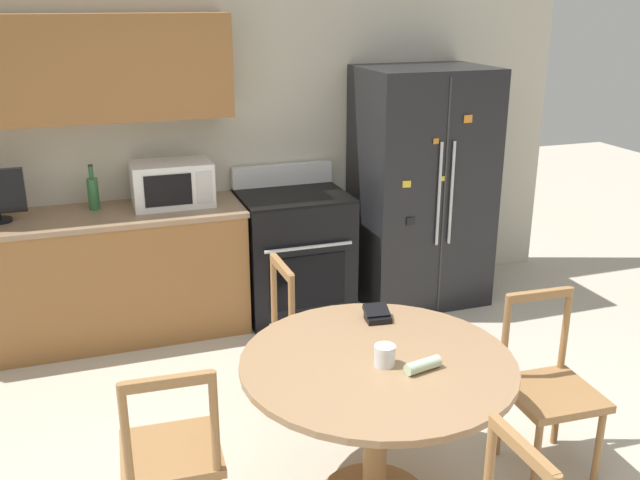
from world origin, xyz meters
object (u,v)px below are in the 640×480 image
at_px(microwave, 172,184).
at_px(oven_range, 294,253).
at_px(candle_glass, 385,357).
at_px(wallet, 377,315).
at_px(counter_bottle, 93,192).
at_px(dining_chair_right, 549,390).
at_px(refrigerator, 421,187).
at_px(dining_chair_left, 171,456).
at_px(dining_chair_far, 310,336).

bearing_deg(microwave, oven_range, -5.05).
bearing_deg(candle_glass, oven_range, 83.04).
relative_size(candle_glass, wallet, 0.67).
xyz_separation_m(counter_bottle, wallet, (1.25, -1.98, -0.23)).
distance_m(dining_chair_right, candle_glass, 0.98).
relative_size(microwave, wallet, 3.89).
bearing_deg(dining_chair_right, counter_bottle, -46.80).
relative_size(oven_range, wallet, 7.74).
height_order(oven_range, candle_glass, oven_range).
bearing_deg(oven_range, refrigerator, -2.75).
distance_m(microwave, dining_chair_left, 2.35).
xyz_separation_m(dining_chair_right, wallet, (-0.76, 0.40, 0.35)).
bearing_deg(oven_range, dining_chair_left, -119.15).
distance_m(dining_chair_far, candle_glass, 1.04).
height_order(microwave, dining_chair_left, microwave).
distance_m(refrigerator, candle_glass, 2.56).
height_order(dining_chair_right, dining_chair_left, same).
distance_m(dining_chair_right, wallet, 0.93).
xyz_separation_m(candle_glass, wallet, (0.15, 0.44, -0.01)).
height_order(microwave, counter_bottle, counter_bottle).
xyz_separation_m(microwave, dining_chair_right, (1.49, -2.30, -0.62)).
height_order(dining_chair_right, candle_glass, dining_chair_right).
bearing_deg(dining_chair_far, wallet, 17.21).
relative_size(oven_range, dining_chair_right, 1.20).
distance_m(oven_range, microwave, 1.04).
bearing_deg(dining_chair_left, oven_range, 63.82).
bearing_deg(counter_bottle, refrigerator, -4.62).
distance_m(refrigerator, oven_range, 1.09).
bearing_deg(refrigerator, dining_chair_right, -99.51).
xyz_separation_m(counter_bottle, dining_chair_left, (0.17, -2.31, -0.58)).
bearing_deg(wallet, dining_chair_left, -163.01).
bearing_deg(microwave, refrigerator, -3.81).
bearing_deg(microwave, candle_glass, -76.15).
relative_size(dining_chair_far, candle_glass, 9.65).
xyz_separation_m(oven_range, candle_glass, (-0.28, -2.27, 0.33)).
bearing_deg(refrigerator, microwave, 176.19).
bearing_deg(counter_bottle, dining_chair_far, -53.01).
height_order(dining_chair_left, wallet, dining_chair_left).
bearing_deg(oven_range, counter_bottle, 174.02).
distance_m(counter_bottle, dining_chair_right, 3.17).
bearing_deg(counter_bottle, candle_glass, -65.43).
relative_size(counter_bottle, wallet, 2.23).
height_order(oven_range, dining_chair_left, oven_range).
bearing_deg(dining_chair_left, microwave, 84.04).
relative_size(refrigerator, oven_range, 1.67).
bearing_deg(wallet, dining_chair_far, 107.90).
height_order(counter_bottle, wallet, counter_bottle).
bearing_deg(candle_glass, dining_chair_right, 2.49).
height_order(refrigerator, dining_chair_far, refrigerator).
bearing_deg(oven_range, microwave, 174.95).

